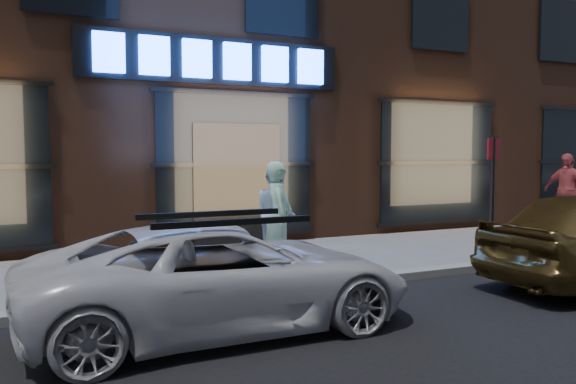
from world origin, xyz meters
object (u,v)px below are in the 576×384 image
object	(u,v)px
white_suv	(222,276)
sign_post	(492,189)
man_bowtie	(279,215)
man_cap	(276,213)
passerby	(566,191)

from	to	relation	value
white_suv	sign_post	xyz separation A→B (m)	(4.86, 1.19, 0.70)
man_bowtie	man_cap	bearing A→B (deg)	-3.20
passerby	sign_post	distance (m)	6.03
man_cap	sign_post	distance (m)	3.53
man_bowtie	white_suv	world-z (taller)	man_bowtie
passerby	sign_post	size ratio (longest dim) A/B	0.88
man_bowtie	man_cap	distance (m)	0.68
man_cap	passerby	bearing A→B (deg)	-91.51
man_cap	passerby	xyz separation A→B (m)	(8.12, 0.86, 0.10)
man_bowtie	passerby	xyz separation A→B (m)	(8.35, 1.50, 0.06)
man_bowtie	sign_post	distance (m)	3.41
white_suv	sign_post	world-z (taller)	sign_post
man_cap	white_suv	distance (m)	3.82
man_cap	passerby	world-z (taller)	passerby
man_bowtie	man_cap	world-z (taller)	man_bowtie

